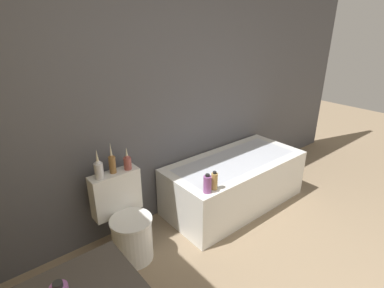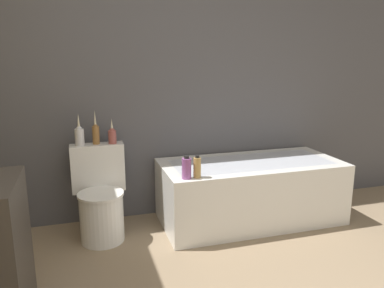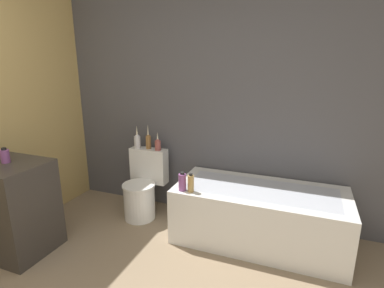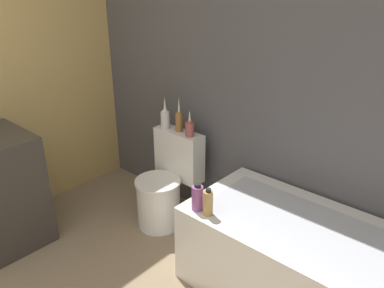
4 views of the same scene
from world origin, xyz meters
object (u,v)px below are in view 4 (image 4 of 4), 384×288
at_px(toilet, 166,186).
at_px(shampoo_bottle_short, 208,203).
at_px(vase_silver, 179,120).
at_px(vase_bronze, 190,127).
at_px(shampoo_bottle_tall, 197,198).
at_px(bathtub, 316,271).
at_px(vase_gold, 165,118).

bearing_deg(toilet, shampoo_bottle_short, -25.32).
distance_m(vase_silver, vase_bronze, 0.13).
bearing_deg(vase_silver, shampoo_bottle_tall, -38.70).
relative_size(bathtub, vase_silver, 5.67).
bearing_deg(vase_bronze, toilet, -131.53).
bearing_deg(shampoo_bottle_short, shampoo_bottle_tall, 179.96).
height_order(shampoo_bottle_tall, shampoo_bottle_short, shampoo_bottle_tall).
xyz_separation_m(vase_silver, shampoo_bottle_short, (0.71, -0.50, -0.21)).
relative_size(vase_bronze, shampoo_bottle_short, 1.17).
bearing_deg(bathtub, vase_silver, 170.42).
height_order(toilet, vase_silver, vase_silver).
xyz_separation_m(vase_gold, shampoo_bottle_tall, (0.76, -0.48, -0.21)).
height_order(vase_gold, vase_silver, vase_silver).
bearing_deg(toilet, vase_gold, 132.23).
bearing_deg(shampoo_bottle_short, vase_bronze, 140.34).
bearing_deg(bathtub, shampoo_bottle_tall, -157.15).
bearing_deg(vase_gold, toilet, -47.77).
bearing_deg(vase_bronze, vase_gold, -179.22).
distance_m(vase_bronze, shampoo_bottle_short, 0.78).
bearing_deg(shampoo_bottle_tall, bathtub, 22.85).
bearing_deg(shampoo_bottle_tall, vase_bronze, 135.93).
xyz_separation_m(bathtub, shampoo_bottle_short, (-0.59, -0.28, 0.35)).
relative_size(vase_silver, vase_bronze, 1.35).
relative_size(vase_gold, shampoo_bottle_short, 1.48).
bearing_deg(vase_silver, shampoo_bottle_short, -35.25).
bearing_deg(vase_bronze, vase_silver, 171.07).
bearing_deg(bathtub, vase_gold, 172.21).
xyz_separation_m(vase_bronze, shampoo_bottle_tall, (0.50, -0.48, -0.19)).
relative_size(toilet, shampoo_bottle_tall, 4.17).
bearing_deg(vase_bronze, shampoo_bottle_tall, -44.07).
distance_m(vase_gold, vase_bronze, 0.26).
relative_size(toilet, vase_silver, 2.65).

